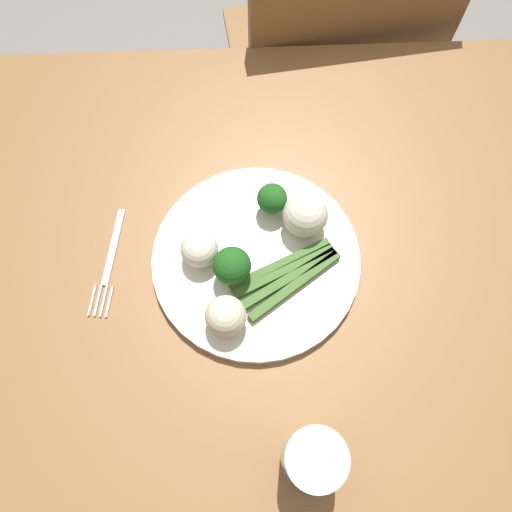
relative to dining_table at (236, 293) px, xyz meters
name	(u,v)px	position (x,y,z in m)	size (l,w,h in m)	color
ground_plane	(245,363)	(0.00, 0.00, -0.64)	(6.00, 6.00, 0.02)	gray
dining_table	(236,293)	(0.00, 0.00, 0.00)	(1.46, 0.83, 0.73)	olive
chair	(326,77)	(-0.21, -0.55, -0.13)	(0.45, 0.45, 0.87)	olive
plate	(256,259)	(-0.03, -0.01, 0.11)	(0.29, 0.29, 0.01)	silver
asparagus_bundle	(287,275)	(-0.07, 0.02, 0.12)	(0.16, 0.12, 0.01)	#3D6626
broccoli_outer_edge	(231,266)	(0.00, 0.01, 0.15)	(0.05, 0.05, 0.06)	#4C7F2B
broccoli_left	(272,199)	(-0.06, -0.09, 0.15)	(0.04, 0.04, 0.05)	#4C7F2B
cauliflower_back_right	(305,215)	(-0.10, -0.06, 0.15)	(0.06, 0.06, 0.06)	silver
cauliflower_back	(200,249)	(0.04, -0.02, 0.14)	(0.05, 0.05, 0.05)	white
cauliflower_near_fork	(226,316)	(0.01, 0.08, 0.14)	(0.05, 0.05, 0.05)	beige
fork	(110,263)	(0.18, -0.02, 0.10)	(0.04, 0.17, 0.00)	silver
water_glass	(312,459)	(-0.09, 0.25, 0.15)	(0.07, 0.07, 0.10)	silver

